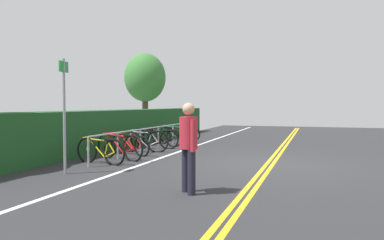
# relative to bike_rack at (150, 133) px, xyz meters

# --- Properties ---
(ground_plane) EXTENTS (35.20, 10.96, 0.05)m
(ground_plane) POSITION_rel_bike_rack_xyz_m (-1.68, -4.23, -0.61)
(ground_plane) COLOR #2B2B2D
(centre_line_yellow_inner) EXTENTS (31.68, 0.10, 0.00)m
(centre_line_yellow_inner) POSITION_rel_bike_rack_xyz_m (-1.68, -4.31, -0.59)
(centre_line_yellow_inner) COLOR gold
(centre_line_yellow_inner) RESTS_ON ground_plane
(centre_line_yellow_outer) EXTENTS (31.68, 0.10, 0.00)m
(centre_line_yellow_outer) POSITION_rel_bike_rack_xyz_m (-1.68, -4.15, -0.59)
(centre_line_yellow_outer) COLOR gold
(centre_line_yellow_outer) RESTS_ON ground_plane
(bike_lane_stripe_white) EXTENTS (31.68, 0.12, 0.00)m
(bike_lane_stripe_white) POSITION_rel_bike_rack_xyz_m (-1.68, -1.07, -0.59)
(bike_lane_stripe_white) COLOR white
(bike_lane_stripe_white) RESTS_ON ground_plane
(bike_rack) EXTENTS (7.31, 0.05, 0.78)m
(bike_rack) POSITION_rel_bike_rack_xyz_m (0.00, 0.00, 0.00)
(bike_rack) COLOR #9EA0A5
(bike_rack) RESTS_ON ground_plane
(bicycle_0) EXTENTS (0.49, 1.65, 0.73)m
(bicycle_0) POSITION_rel_bike_rack_xyz_m (-3.07, 0.01, -0.25)
(bicycle_0) COLOR black
(bicycle_0) RESTS_ON ground_plane
(bicycle_1) EXTENTS (0.67, 1.78, 0.78)m
(bicycle_1) POSITION_rel_bike_rack_xyz_m (-2.24, -0.09, -0.22)
(bicycle_1) COLOR black
(bicycle_1) RESTS_ON ground_plane
(bicycle_2) EXTENTS (0.68, 1.65, 0.68)m
(bicycle_2) POSITION_rel_bike_rack_xyz_m (-1.27, 0.10, -0.27)
(bicycle_2) COLOR black
(bicycle_2) RESTS_ON ground_plane
(bicycle_3) EXTENTS (0.57, 1.66, 0.76)m
(bicycle_3) POSITION_rel_bike_rack_xyz_m (-0.51, 0.01, -0.23)
(bicycle_3) COLOR black
(bicycle_3) RESTS_ON ground_plane
(bicycle_4) EXTENTS (0.56, 1.68, 0.72)m
(bicycle_4) POSITION_rel_bike_rack_xyz_m (0.46, 0.03, -0.25)
(bicycle_4) COLOR black
(bicycle_4) RESTS_ON ground_plane
(bicycle_5) EXTENTS (0.46, 1.66, 0.68)m
(bicycle_5) POSITION_rel_bike_rack_xyz_m (1.38, 0.14, -0.27)
(bicycle_5) COLOR black
(bicycle_5) RESTS_ON ground_plane
(bicycle_6) EXTENTS (0.70, 1.73, 0.79)m
(bicycle_6) POSITION_rel_bike_rack_xyz_m (2.20, -0.06, -0.22)
(bicycle_6) COLOR black
(bicycle_6) RESTS_ON ground_plane
(bicycle_7) EXTENTS (0.66, 1.68, 0.69)m
(bicycle_7) POSITION_rel_bike_rack_xyz_m (3.11, 0.07, -0.27)
(bicycle_7) COLOR black
(bicycle_7) RESTS_ON ground_plane
(pedestrian) EXTENTS (0.39, 0.36, 1.59)m
(pedestrian) POSITION_rel_bike_rack_xyz_m (-5.43, -3.25, 0.32)
(pedestrian) COLOR #1E1E2D
(pedestrian) RESTS_ON ground_plane
(sign_post_near) EXTENTS (0.36, 0.08, 2.58)m
(sign_post_near) POSITION_rel_bike_rack_xyz_m (-4.57, -0.02, 0.94)
(sign_post_near) COLOR gray
(sign_post_near) RESTS_ON ground_plane
(hedge_backdrop) EXTENTS (16.26, 1.24, 1.36)m
(hedge_backdrop) POSITION_rel_bike_rack_xyz_m (1.50, 1.82, 0.09)
(hedge_backdrop) COLOR #1C4C21
(hedge_backdrop) RESTS_ON ground_plane
(tree_mid) EXTENTS (2.31, 2.31, 4.43)m
(tree_mid) POSITION_rel_bike_rack_xyz_m (7.51, 3.75, 2.46)
(tree_mid) COLOR #473323
(tree_mid) RESTS_ON ground_plane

